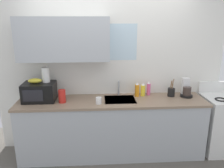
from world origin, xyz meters
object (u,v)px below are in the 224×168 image
Objects in this scene: dish_soap_bottle_yellow at (143,90)px; stove_range at (221,124)px; microwave at (39,92)px; banana_bunch at (35,81)px; dish_soap_bottle_pink at (149,89)px; cereal_canister at (62,96)px; coffee_maker at (186,90)px; utensil_crock at (171,92)px; paper_towel_roll at (46,75)px; dish_soap_bottle_orange at (137,90)px; mug_white at (99,101)px.

stove_range is at bearing -7.63° from dish_soap_bottle_yellow.
microwave is 2.30× the size of banana_bunch.
dish_soap_bottle_pink is 1.35m from cereal_canister.
dish_soap_bottle_yellow is 1.24m from cereal_canister.
coffee_maker is 1.35× the size of dish_soap_bottle_yellow.
utensil_crock is at bearing 171.82° from stove_range.
stove_range is at bearing -10.12° from dish_soap_bottle_pink.
stove_range is 5.21× the size of dish_soap_bottle_yellow.
microwave is at bearing -1.80° from banana_bunch.
paper_towel_roll is 1.06× the size of dish_soap_bottle_yellow.
dish_soap_bottle_pink is (1.56, 0.11, -0.28)m from paper_towel_roll.
banana_bunch is 1.63m from dish_soap_bottle_yellow.
banana_bunch is 1.53m from dish_soap_bottle_orange.
paper_towel_roll reaches higher than coffee_maker.
stove_range is 1.37m from dish_soap_bottle_yellow.
paper_towel_roll is 0.87m from mug_white.
banana_bunch is 0.71× the size of coffee_maker.
dish_soap_bottle_orange is 0.54m from utensil_crock.
cereal_canister is 0.67× the size of utensil_crock.
mug_white is (0.92, -0.19, -0.26)m from banana_bunch.
stove_range is 2.53m from cereal_canister.
dish_soap_bottle_pink is at bearing 3.97° from paper_towel_roll.
dish_soap_bottle_yellow is at bearing 10.22° from dish_soap_bottle_orange.
dish_soap_bottle_orange reaches higher than cereal_canister.
cereal_canister reaches higher than stove_range.
microwave is (-2.81, 0.04, 0.58)m from stove_range.
paper_towel_roll is 0.98× the size of dish_soap_bottle_orange.
stove_range is 4.91× the size of paper_towel_roll.
paper_towel_roll is 1.16× the size of cereal_canister.
microwave is at bearing 163.87° from cereal_canister.
microwave is at bearing -174.50° from dish_soap_bottle_pink.
coffee_maker reaches higher than cereal_canister.
dish_soap_bottle_orange is at bearing 26.07° from mug_white.
coffee_maker is (2.23, 0.06, -0.03)m from microwave.
coffee_maker is at bearing -3.38° from dish_soap_bottle_orange.
cereal_canister is at bearing -169.76° from dish_soap_bottle_yellow.
dish_soap_bottle_yellow is at bearing 173.37° from utensil_crock.
banana_bunch reaches higher than dish_soap_bottle_pink.
cereal_canister is at bearing -174.17° from utensil_crock.
dish_soap_bottle_pink is 0.78× the size of utensil_crock.
dish_soap_bottle_pink reaches higher than cereal_canister.
dish_soap_bottle_yellow is at bearing -159.32° from dish_soap_bottle_pink.
stove_range is 2.96m from banana_bunch.
mug_white is at bearing -11.71° from banana_bunch.
coffee_maker reaches higher than dish_soap_bottle_orange.
paper_towel_roll is 1.40m from dish_soap_bottle_orange.
microwave reaches higher than dish_soap_bottle_pink.
microwave is 2.22× the size of dish_soap_bottle_yellow.
mug_white is at bearing -169.69° from coffee_maker.
cereal_canister is (-1.32, -0.26, -0.01)m from dish_soap_bottle_pink.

